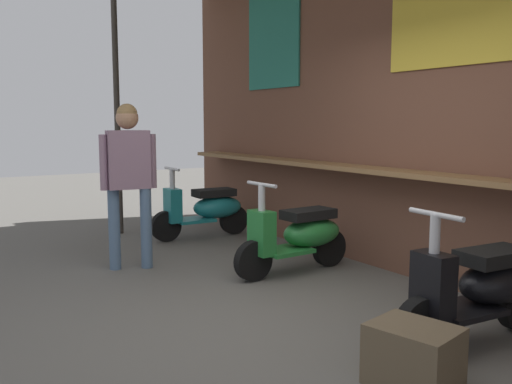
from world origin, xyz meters
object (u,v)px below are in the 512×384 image
object	(u,v)px
scooter_teal	(206,209)
merchandise_crate	(413,356)
scooter_black	(482,287)
scooter_green	(299,235)
shopper_browsing	(129,167)

from	to	relation	value
scooter_teal	merchandise_crate	size ratio (longest dim) A/B	2.88
scooter_black	merchandise_crate	size ratio (longest dim) A/B	2.88
merchandise_crate	scooter_green	bearing A→B (deg)	158.29
scooter_black	scooter_green	bearing A→B (deg)	-85.56
scooter_black	merchandise_crate	xyz separation A→B (m)	(0.23, -0.95, -0.20)
scooter_teal	scooter_green	world-z (taller)	same
scooter_black	scooter_teal	bearing A→B (deg)	-85.56
shopper_browsing	merchandise_crate	distance (m)	3.60
shopper_browsing	scooter_green	bearing A→B (deg)	-118.88
scooter_green	merchandise_crate	xyz separation A→B (m)	(2.38, -0.95, -0.20)
merchandise_crate	scooter_teal	bearing A→B (deg)	168.05
shopper_browsing	scooter_black	bearing A→B (deg)	-148.10
scooter_black	merchandise_crate	world-z (taller)	scooter_black
scooter_teal	shopper_browsing	xyz separation A→B (m)	(1.02, -1.43, 0.70)
scooter_green	merchandise_crate	world-z (taller)	scooter_green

